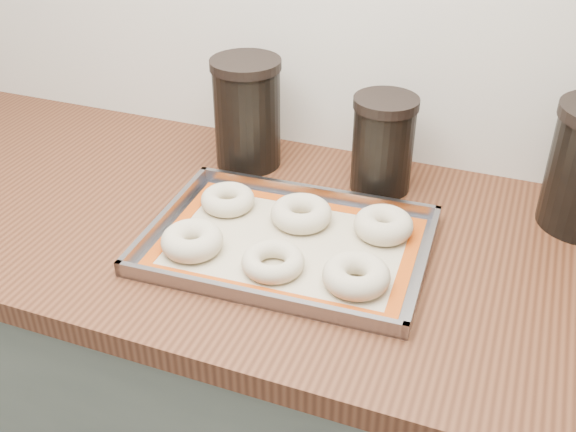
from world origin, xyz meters
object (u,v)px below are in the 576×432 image
at_px(bagel_back_mid, 301,213).
at_px(canister_mid, 383,144).
at_px(baking_tray, 288,243).
at_px(bagel_front_mid, 273,262).
at_px(bagel_front_left, 192,241).
at_px(bagel_front_right, 356,276).
at_px(bagel_back_right, 383,225).
at_px(bagel_back_left, 228,200).
at_px(canister_left, 247,113).

xyz_separation_m(bagel_back_mid, canister_mid, (0.10, 0.18, 0.07)).
xyz_separation_m(baking_tray, bagel_front_mid, (0.00, -0.07, 0.01)).
relative_size(bagel_front_left, canister_mid, 0.56).
bearing_deg(bagel_back_mid, bagel_front_right, -44.53).
distance_m(bagel_back_mid, canister_mid, 0.21).
distance_m(bagel_front_mid, canister_mid, 0.34).
xyz_separation_m(baking_tray, bagel_back_mid, (-0.00, 0.07, 0.02)).
distance_m(baking_tray, bagel_back_right, 0.16).
bearing_deg(bagel_front_mid, bagel_back_left, 135.57).
relative_size(bagel_front_right, canister_left, 0.48).
distance_m(bagel_front_mid, bagel_back_left, 0.20).
xyz_separation_m(bagel_front_right, canister_mid, (-0.04, 0.31, 0.07)).
relative_size(bagel_back_left, bagel_back_right, 0.96).
bearing_deg(bagel_back_left, bagel_back_mid, 0.34).
height_order(bagel_front_left, canister_left, canister_left).
xyz_separation_m(bagel_front_mid, bagel_back_mid, (-0.01, 0.14, 0.00)).
height_order(bagel_back_left, bagel_back_right, bagel_back_right).
bearing_deg(bagel_back_right, bagel_front_left, -150.71).
bearing_deg(canister_left, baking_tray, -53.94).
xyz_separation_m(baking_tray, bagel_front_right, (0.14, -0.07, 0.02)).
height_order(bagel_front_left, bagel_back_left, bagel_front_left).
xyz_separation_m(bagel_front_mid, canister_left, (-0.18, 0.32, 0.09)).
distance_m(bagel_front_right, bagel_back_right, 0.15).
bearing_deg(bagel_back_mid, bagel_back_right, 5.47).
height_order(bagel_front_mid, bagel_front_right, bagel_front_right).
bearing_deg(canister_mid, baking_tray, -110.71).
distance_m(bagel_back_left, canister_mid, 0.30).
bearing_deg(bagel_front_left, bagel_back_mid, 46.25).
xyz_separation_m(bagel_back_left, bagel_back_right, (0.28, 0.01, 0.00)).
bearing_deg(canister_mid, bagel_front_left, -126.01).
bearing_deg(bagel_front_left, bagel_front_mid, -0.12).
height_order(bagel_front_right, bagel_back_right, bagel_back_right).
height_order(bagel_back_left, canister_left, canister_left).
xyz_separation_m(bagel_front_right, bagel_back_left, (-0.28, 0.14, -0.00)).
xyz_separation_m(bagel_back_right, canister_left, (-0.32, 0.16, 0.09)).
xyz_separation_m(baking_tray, bagel_back_right, (0.14, 0.08, 0.02)).
height_order(bagel_front_left, canister_mid, canister_mid).
distance_m(bagel_back_left, canister_left, 0.20).
bearing_deg(bagel_front_right, bagel_back_right, 88.25).
distance_m(canister_left, canister_mid, 0.27).
height_order(bagel_back_mid, bagel_back_right, bagel_back_right).
xyz_separation_m(bagel_front_mid, bagel_front_right, (0.13, 0.01, 0.00)).
height_order(bagel_back_right, canister_mid, canister_mid).
bearing_deg(bagel_front_left, bagel_back_right, 29.29).
relative_size(bagel_front_mid, bagel_back_mid, 0.94).
bearing_deg(baking_tray, bagel_back_mid, 91.74).
height_order(bagel_back_mid, canister_mid, canister_mid).
height_order(bagel_front_mid, bagel_back_right, bagel_back_right).
bearing_deg(bagel_back_left, bagel_front_mid, -44.43).
relative_size(bagel_back_mid, canister_left, 0.49).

